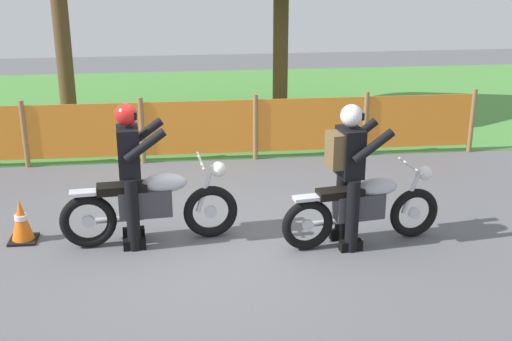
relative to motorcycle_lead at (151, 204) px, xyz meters
name	(u,v)px	position (x,y,z in m)	size (l,w,h in m)	color
ground	(207,241)	(0.64, -0.04, -0.48)	(24.00, 24.00, 0.02)	#5B5B60
grass_verge	(195,106)	(0.64, 6.28, -0.47)	(24.00, 6.84, 0.01)	#4C8C3D
barrier_fence	(199,128)	(0.64, 2.86, 0.06)	(8.90, 0.08, 1.05)	olive
motorcycle_lead	(151,204)	(0.00, 0.00, 0.00)	(2.07, 0.61, 0.98)	black
motorcycle_trailing	(363,207)	(2.45, -0.29, -0.03)	(1.94, 0.58, 0.92)	black
rider_lead	(131,170)	(-0.20, -0.02, 0.44)	(0.59, 0.58, 1.69)	black
rider_trailing	(348,168)	(2.24, -0.32, 0.48)	(0.73, 0.61, 1.69)	black
traffic_cone	(21,221)	(-1.53, 0.18, -0.22)	(0.32, 0.32, 0.53)	black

